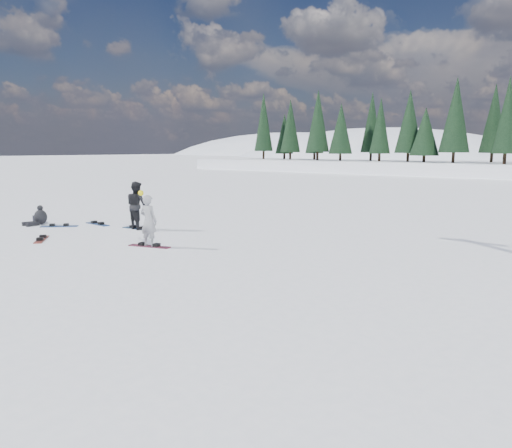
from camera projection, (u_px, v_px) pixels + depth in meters
The scene contains 10 objects.
ground at pixel (113, 246), 16.82m from camera, with size 420.00×420.00×0.00m, color white.
snowboarder_woman at pixel (148, 221), 16.49m from camera, with size 0.70×0.53×1.88m.
snowboarder_man at pixel (137, 205), 20.14m from camera, with size 0.94×0.73×1.94m, color black.
seated_rider at pixel (39, 217), 21.39m from camera, with size 0.63×1.01×0.84m.
gear_bag at pixel (37, 219), 22.04m from camera, with size 0.45×0.30×0.30m, color black.
snowboard_woman at pixel (149, 246), 16.62m from camera, with size 1.50×0.28×0.03m, color maroon.
snowboard_man at pixel (138, 229), 20.28m from camera, with size 1.50×0.28×0.03m, color navy.
snowboard_loose_a at pixel (59, 226), 20.88m from camera, with size 1.50×0.28×0.03m, color #1C489A.
snowboard_loose_b at pixel (42, 239), 17.87m from camera, with size 1.50×0.28×0.03m, color maroon.
snowboard_loose_c at pixel (98, 224), 21.48m from camera, with size 1.50×0.28×0.03m, color #1C489B.
Camera 1 is at (14.15, -9.81, 3.24)m, focal length 35.00 mm.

